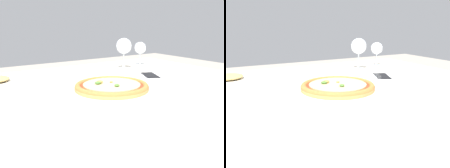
% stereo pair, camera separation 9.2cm
% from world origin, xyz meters
% --- Properties ---
extents(dining_table, '(1.37, 1.18, 0.72)m').
position_xyz_m(dining_table, '(0.00, 0.00, 0.65)').
color(dining_table, '#997047').
rests_on(dining_table, ground_plane).
extents(pizza_plate, '(0.32, 0.32, 0.04)m').
position_xyz_m(pizza_plate, '(-0.03, -0.00, 0.74)').
color(pizza_plate, white).
rests_on(pizza_plate, dining_table).
extents(wine_glass_far_left, '(0.07, 0.07, 0.14)m').
position_xyz_m(wine_glass_far_left, '(0.44, 0.39, 0.82)').
color(wine_glass_far_left, silver).
rests_on(wine_glass_far_left, dining_table).
extents(wine_glass_far_right, '(0.08, 0.08, 0.17)m').
position_xyz_m(wine_glass_far_right, '(0.29, 0.35, 0.85)').
color(wine_glass_far_right, silver).
rests_on(wine_glass_far_right, dining_table).
extents(cell_phone, '(0.12, 0.16, 0.01)m').
position_xyz_m(cell_phone, '(0.26, 0.10, 0.73)').
color(cell_phone, white).
rests_on(cell_phone, dining_table).
extents(side_plate, '(0.22, 0.22, 0.03)m').
position_xyz_m(side_plate, '(-0.37, 0.37, 0.74)').
color(side_plate, white).
rests_on(side_plate, dining_table).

